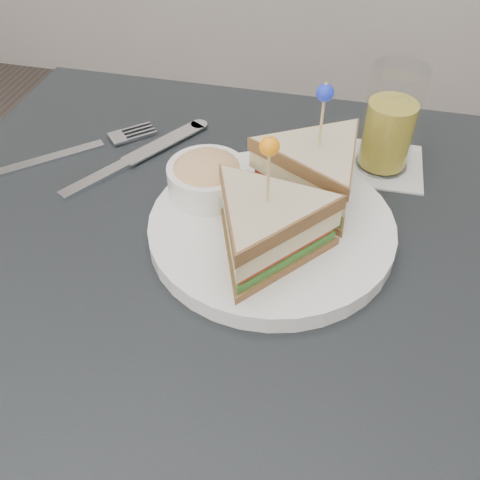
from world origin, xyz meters
name	(u,v)px	position (x,y,z in m)	size (l,w,h in m)	color
table	(229,324)	(0.00, 0.00, 0.67)	(0.80, 0.80, 0.75)	black
plate_meal	(279,202)	(0.04, 0.08, 0.79)	(0.35, 0.35, 0.16)	white
cutlery_fork	(88,147)	(-0.24, 0.19, 0.75)	(0.17, 0.16, 0.01)	silver
cutlery_knife	(132,160)	(-0.17, 0.17, 0.75)	(0.14, 0.21, 0.01)	silver
drink_set	(389,125)	(0.14, 0.24, 0.81)	(0.11, 0.11, 0.14)	silver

